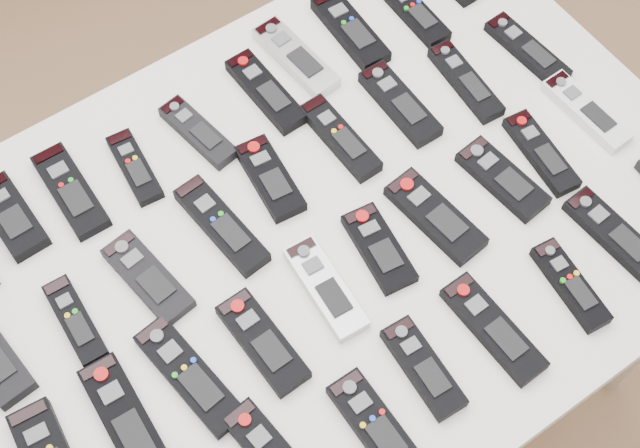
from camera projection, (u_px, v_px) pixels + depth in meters
ground at (324, 324)px, 2.16m from camera, size 4.00×4.00×0.00m
table at (320, 247)px, 1.45m from camera, size 1.25×0.88×0.78m
remote_1 at (11, 216)px, 1.40m from camera, size 0.07×0.15×0.02m
remote_2 at (71, 191)px, 1.43m from camera, size 0.06×0.18×0.02m
remote_3 at (135, 167)px, 1.45m from camera, size 0.06×0.14×0.02m
remote_4 at (198, 132)px, 1.48m from camera, size 0.07×0.16×0.02m
remote_5 at (266, 92)px, 1.52m from camera, size 0.06×0.18×0.02m
remote_6 at (296, 58)px, 1.55m from camera, size 0.07×0.19×0.02m
remote_7 at (350, 30)px, 1.58m from camera, size 0.06×0.18×0.02m
remote_8 at (414, 13)px, 1.60m from camera, size 0.05×0.16×0.02m
remote_11 at (76, 321)px, 1.32m from camera, size 0.05×0.15×0.02m
remote_12 at (148, 278)px, 1.35m from camera, size 0.08×0.17×0.02m
remote_13 at (221, 225)px, 1.39m from camera, size 0.07×0.19×0.02m
remote_14 at (270, 178)px, 1.44m from camera, size 0.07×0.16×0.02m
remote_15 at (340, 138)px, 1.47m from camera, size 0.05×0.17×0.02m
remote_16 at (400, 104)px, 1.51m from camera, size 0.06×0.17×0.02m
remote_17 at (466, 81)px, 1.53m from camera, size 0.06×0.18×0.02m
remote_18 at (527, 50)px, 1.56m from camera, size 0.06×0.18×0.02m
remote_20 at (126, 421)px, 1.25m from camera, size 0.07×0.20×0.02m
remote_21 at (190, 376)px, 1.28m from camera, size 0.08×0.20×0.02m
remote_22 at (263, 342)px, 1.30m from camera, size 0.06×0.17×0.02m
remote_23 at (326, 288)px, 1.34m from camera, size 0.06×0.17×0.02m
remote_24 at (379, 248)px, 1.38m from camera, size 0.08×0.15×0.02m
remote_25 at (435, 216)px, 1.40m from camera, size 0.08×0.18×0.02m
remote_26 at (502, 179)px, 1.44m from camera, size 0.07×0.16×0.02m
remote_27 at (541, 153)px, 1.46m from camera, size 0.07×0.17×0.02m
remote_28 at (586, 111)px, 1.50m from camera, size 0.05×0.17×0.02m
remote_32 at (375, 426)px, 1.24m from camera, size 0.06×0.17×0.02m
remote_33 at (423, 368)px, 1.28m from camera, size 0.06×0.16×0.02m
remote_34 at (493, 328)px, 1.31m from camera, size 0.06×0.18×0.02m
remote_35 at (570, 285)px, 1.34m from camera, size 0.06×0.16×0.02m
remote_36 at (615, 235)px, 1.39m from camera, size 0.06×0.18×0.02m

